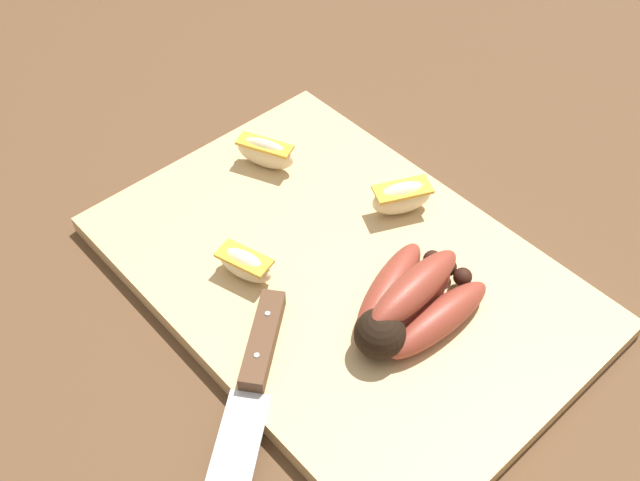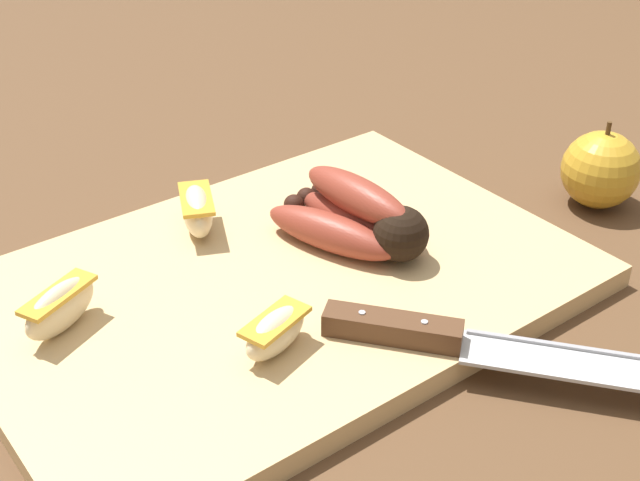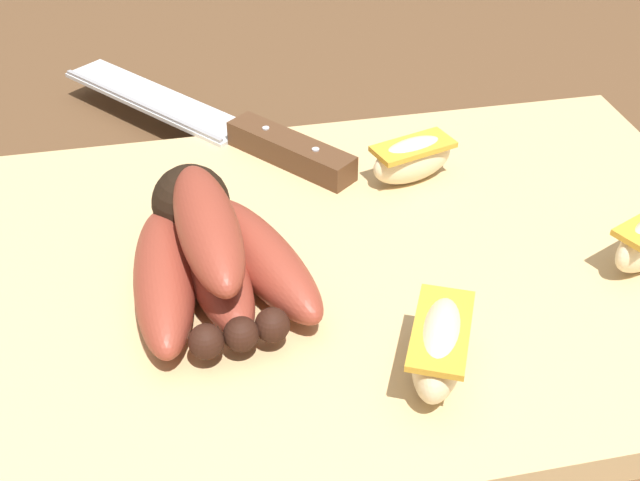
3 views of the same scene
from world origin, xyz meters
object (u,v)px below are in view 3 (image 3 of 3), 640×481
object	(u,v)px
apple_wedge_far	(412,159)
banana_bunch	(209,250)
chefs_knife	(239,132)
apple_wedge_near	(439,347)

from	to	relation	value
apple_wedge_far	banana_bunch	bearing A→B (deg)	29.01
chefs_knife	apple_wedge_near	xyz separation A→B (m)	(-0.07, 0.25, 0.01)
chefs_knife	apple_wedge_near	distance (m)	0.26
apple_wedge_far	apple_wedge_near	bearing A→B (deg)	77.14
banana_bunch	chefs_knife	bearing A→B (deg)	-103.01
apple_wedge_near	chefs_knife	bearing A→B (deg)	-75.44
banana_bunch	apple_wedge_far	distance (m)	0.16
chefs_knife	apple_wedge_far	bearing A→B (deg)	143.91
banana_bunch	apple_wedge_near	world-z (taller)	banana_bunch
chefs_knife	apple_wedge_far	size ratio (longest dim) A/B	3.77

